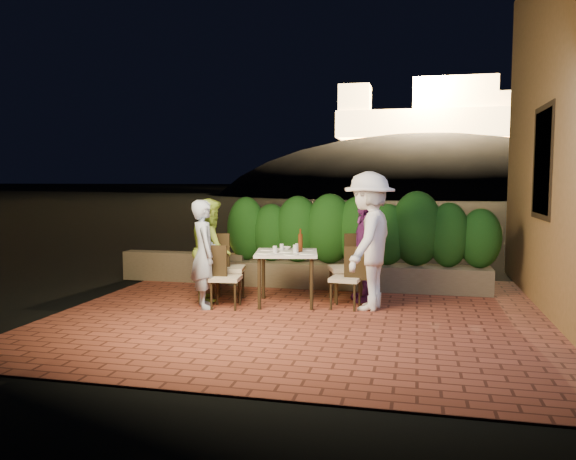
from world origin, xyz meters
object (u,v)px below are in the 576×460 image
(chair_left_front, at_px, (226,277))
(diner_green, at_px, (211,249))
(dining_table, at_px, (286,278))
(diner_white, at_px, (369,241))
(bowl, at_px, (285,248))
(diner_purple, at_px, (365,250))
(chair_right_front, at_px, (346,277))
(diner_blue, at_px, (204,254))
(chair_left_back, at_px, (228,267))
(parapet_lamp, at_px, (220,250))
(beer_bottle, at_px, (300,240))
(chair_right_back, at_px, (346,267))

(chair_left_front, bearing_deg, diner_green, 123.66)
(dining_table, height_order, diner_white, diner_white)
(bowl, relative_size, diner_purple, 0.11)
(chair_right_front, height_order, diner_purple, diner_purple)
(dining_table, height_order, diner_blue, diner_blue)
(chair_left_back, relative_size, parapet_lamp, 7.04)
(diner_purple, bearing_deg, chair_left_front, -86.90)
(diner_blue, bearing_deg, beer_bottle, -97.68)
(chair_right_back, bearing_deg, chair_left_back, -6.39)
(chair_left_front, distance_m, chair_right_back, 1.77)
(chair_left_front, distance_m, diner_purple, 2.05)
(chair_right_front, bearing_deg, chair_left_back, 2.28)
(bowl, distance_m, chair_right_back, 0.93)
(chair_left_back, distance_m, diner_green, 0.37)
(chair_right_front, height_order, parapet_lamp, chair_right_front)
(dining_table, relative_size, beer_bottle, 2.64)
(beer_bottle, distance_m, diner_green, 1.34)
(chair_left_front, xyz_separation_m, diner_blue, (-0.29, -0.05, 0.31))
(chair_left_front, distance_m, diner_green, 0.67)
(bowl, bearing_deg, diner_purple, 10.89)
(chair_right_front, relative_size, diner_green, 0.57)
(chair_right_back, distance_m, diner_white, 0.75)
(chair_left_front, bearing_deg, parapet_lamp, 105.99)
(diner_white, relative_size, diner_purple, 1.26)
(chair_right_back, height_order, diner_green, diner_green)
(chair_left_back, relative_size, diner_purple, 0.66)
(dining_table, relative_size, chair_left_back, 0.87)
(chair_left_front, height_order, chair_left_back, chair_left_back)
(dining_table, xyz_separation_m, chair_right_back, (0.79, 0.44, 0.12))
(chair_left_back, bearing_deg, diner_white, -11.93)
(diner_white, distance_m, parapet_lamp, 3.03)
(bowl, xyz_separation_m, diner_blue, (-0.98, -0.71, -0.02))
(beer_bottle, distance_m, chair_right_front, 0.83)
(diner_white, bearing_deg, diner_purple, -157.70)
(diner_green, relative_size, diner_purple, 1.00)
(chair_right_back, bearing_deg, chair_left_front, 9.03)
(beer_bottle, bearing_deg, diner_blue, -157.06)
(diner_blue, bearing_deg, chair_left_front, -111.14)
(chair_left_back, xyz_separation_m, chair_right_back, (1.67, 0.40, -0.00))
(chair_left_back, relative_size, diner_green, 0.66)
(bowl, xyz_separation_m, diner_white, (1.23, -0.29, 0.17))
(dining_table, distance_m, bowl, 0.47)
(chair_left_front, bearing_deg, dining_table, 21.98)
(bowl, xyz_separation_m, parapet_lamp, (-1.42, 1.13, -0.20))
(diner_green, bearing_deg, dining_table, -113.58)
(chair_left_back, height_order, diner_green, diner_green)
(beer_bottle, relative_size, chair_left_front, 0.38)
(beer_bottle, bearing_deg, bowl, 145.49)
(diner_purple, height_order, parapet_lamp, diner_purple)
(chair_left_front, xyz_separation_m, diner_purple, (1.83, 0.88, 0.31))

